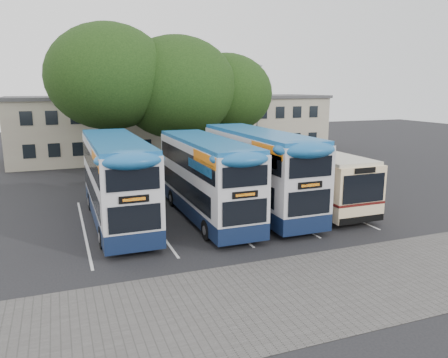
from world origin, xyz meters
name	(u,v)px	position (x,y,z in m)	size (l,w,h in m)	color
ground	(319,234)	(0.00, 0.00, 0.00)	(120.00, 120.00, 0.00)	black
paving_strip	(348,283)	(-2.00, -5.00, 0.01)	(40.00, 6.00, 0.01)	#595654
bay_lines	(213,215)	(-3.75, 5.00, 0.01)	(14.12, 11.00, 0.01)	silver
depot_building	(176,125)	(0.00, 26.99, 3.15)	(32.40, 8.40, 6.20)	#A79886
lamp_post	(258,109)	(6.00, 19.97, 5.08)	(0.25, 1.05, 9.06)	gray
tree_left	(109,77)	(-7.71, 17.20, 7.82)	(9.34, 9.34, 11.80)	black
tree_mid	(177,88)	(-2.43, 17.34, 7.02)	(9.62, 9.62, 11.11)	black
tree_right	(226,93)	(2.20, 18.46, 6.53)	(8.02, 8.02, 9.94)	black
bus_dd_left	(116,177)	(-8.93, 5.47, 2.49)	(2.63, 10.85, 4.52)	#111E3E
bus_dd_mid	(206,175)	(-4.27, 4.69, 2.42)	(2.55, 10.53, 4.39)	#111E3E
bus_dd_right	(258,167)	(-1.00, 5.04, 2.55)	(2.70, 11.12, 4.64)	#111E3E
bus_single	(304,172)	(2.45, 5.67, 1.90)	(2.86, 11.24, 3.35)	#FFDFAA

